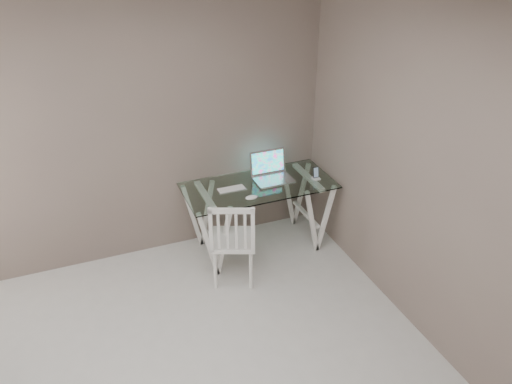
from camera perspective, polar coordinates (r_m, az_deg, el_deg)
room at (r=2.64m, az=-10.09°, el=-2.84°), size 4.50×4.52×2.71m
desk at (r=5.14m, az=0.30°, el=-2.75°), size 1.50×0.70×0.75m
chair at (r=4.60m, az=-2.66°, el=-5.40°), size 0.53×0.53×0.90m
laptop at (r=5.07m, az=1.72°, el=2.28°), size 0.38×0.31×0.27m
keyboard at (r=4.88m, az=-2.84°, el=0.33°), size 0.28×0.12×0.01m
mouse at (r=4.70m, az=-0.54°, el=-0.62°), size 0.12×0.07×0.04m
phone_dock at (r=5.10m, az=6.86°, el=1.85°), size 0.07×0.07×0.13m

